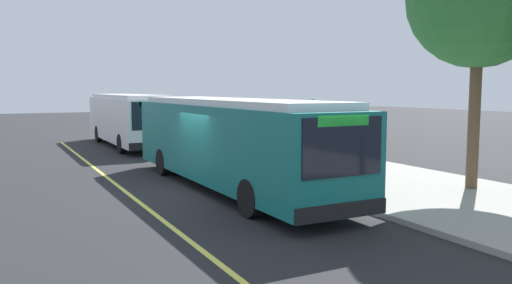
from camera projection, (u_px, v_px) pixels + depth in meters
The scene contains 9 objects.
ground_plane at pixel (203, 192), 16.34m from camera, with size 120.00×120.00×0.00m, color #232326.
sidewalk_curb at pixel (353, 175), 19.07m from camera, with size 44.00×6.40×0.15m, color gray.
lane_stripe_center at pixel (134, 198), 15.34m from camera, with size 36.00×0.14×0.01m, color #E0D64C.
transit_bus_main at pixel (230, 140), 16.68m from camera, with size 12.06×2.69×2.95m.
transit_bus_second at pixel (129, 118), 29.22m from camera, with size 10.52×2.61×2.95m.
bus_shelter at pixel (318, 124), 19.99m from camera, with size 2.90×1.60×2.48m.
waiting_bench at pixel (322, 157), 19.79m from camera, with size 1.60×0.48×0.95m.
route_sign_post at pixel (312, 130), 16.60m from camera, with size 0.44×0.08×2.80m.
pedestrian_commuter at pixel (277, 144), 20.18m from camera, with size 0.24×0.40×1.69m.
Camera 1 is at (15.09, -5.84, 3.27)m, focal length 35.88 mm.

